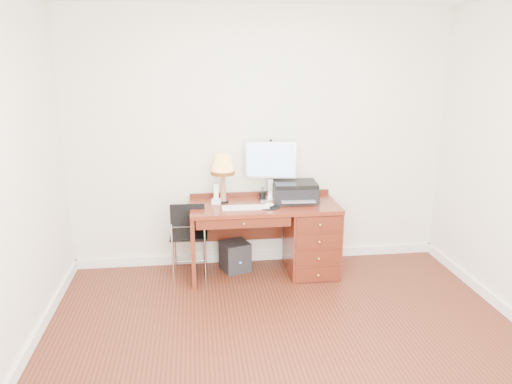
{
  "coord_description": "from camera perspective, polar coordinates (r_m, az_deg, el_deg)",
  "views": [
    {
      "loc": [
        -0.68,
        -3.4,
        2.2
      ],
      "look_at": [
        -0.11,
        1.2,
        0.94
      ],
      "focal_mm": 35.0,
      "sensor_mm": 36.0,
      "label": 1
    }
  ],
  "objects": [
    {
      "name": "keyboard",
      "position": [
        4.93,
        -1.21,
        -1.77
      ],
      "size": [
        0.46,
        0.14,
        0.02
      ],
      "primitive_type": "cube",
      "rotation": [
        0.0,
        0.0,
        -0.01
      ],
      "color": "white",
      "rests_on": "desk"
    },
    {
      "name": "phone",
      "position": [
        5.09,
        -4.55,
        -0.66
      ],
      "size": [
        0.11,
        0.11,
        0.2
      ],
      "rotation": [
        0.0,
        0.0,
        -0.14
      ],
      "color": "white",
      "rests_on": "desk"
    },
    {
      "name": "printer",
      "position": [
        5.17,
        4.49,
        0.06
      ],
      "size": [
        0.47,
        0.37,
        0.2
      ],
      "rotation": [
        0.0,
        0.0,
        -0.04
      ],
      "color": "black",
      "rests_on": "desk"
    },
    {
      "name": "desk",
      "position": [
        5.23,
        4.44,
        -4.8
      ],
      "size": [
        1.5,
        0.67,
        0.75
      ],
      "color": "maroon",
      "rests_on": "ground"
    },
    {
      "name": "chair",
      "position": [
        5.14,
        -7.69,
        -4.39
      ],
      "size": [
        0.39,
        0.39,
        0.8
      ],
      "rotation": [
        0.0,
        0.0,
        -0.03
      ],
      "color": "black",
      "rests_on": "ground"
    },
    {
      "name": "room_shell",
      "position": [
        4.62,
        2.27,
        -12.49
      ],
      "size": [
        4.0,
        4.0,
        4.0
      ],
      "color": "silver",
      "rests_on": "ground"
    },
    {
      "name": "pen_cup",
      "position": [
        5.2,
        0.75,
        -0.45
      ],
      "size": [
        0.07,
        0.07,
        0.09
      ],
      "primitive_type": "cylinder",
      "color": "black",
      "rests_on": "desk"
    },
    {
      "name": "leg_lamp",
      "position": [
        5.04,
        -3.83,
        2.84
      ],
      "size": [
        0.25,
        0.25,
        0.5
      ],
      "color": "black",
      "rests_on": "desk"
    },
    {
      "name": "ground",
      "position": [
        4.11,
        3.75,
        -17.17
      ],
      "size": [
        4.0,
        4.0,
        0.0
      ],
      "primitive_type": "plane",
      "color": "#3F190E",
      "rests_on": "ground"
    },
    {
      "name": "mouse_pad",
      "position": [
        4.96,
        1.5,
        -1.61
      ],
      "size": [
        0.22,
        0.22,
        0.04
      ],
      "color": "black",
      "rests_on": "desk"
    },
    {
      "name": "monitor",
      "position": [
        5.18,
        1.63,
        3.32
      ],
      "size": [
        0.53,
        0.21,
        0.61
      ],
      "rotation": [
        0.0,
        0.0,
        -0.17
      ],
      "color": "silver",
      "rests_on": "desk"
    },
    {
      "name": "equipment_box",
      "position": [
        5.33,
        -2.41,
        -7.34
      ],
      "size": [
        0.34,
        0.34,
        0.31
      ],
      "primitive_type": "cube",
      "rotation": [
        0.0,
        0.0,
        0.34
      ],
      "color": "black",
      "rests_on": "ground"
    }
  ]
}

